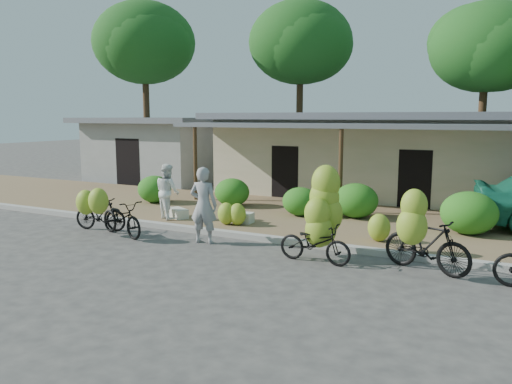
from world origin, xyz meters
TOP-DOWN VIEW (x-y plane):
  - ground at (0.00, 0.00)m, footprint 100.00×100.00m
  - sidewalk at (0.00, 5.00)m, footprint 60.00×6.00m
  - curb at (0.00, 2.00)m, footprint 60.00×0.25m
  - shop_main at (0.00, 10.93)m, footprint 13.00×8.50m
  - shop_grey at (-11.00, 10.99)m, footprint 7.00×6.00m
  - tree_back_left at (-13.69, 13.11)m, footprint 5.67×5.59m
  - tree_far_center at (-5.69, 16.11)m, footprint 5.57×5.49m
  - tree_center_right at (3.31, 16.61)m, footprint 5.25×5.13m
  - hedge_0 at (-6.54, 4.85)m, footprint 1.26×1.13m
  - hedge_1 at (-3.70, 5.52)m, footprint 1.24×1.11m
  - hedge_2 at (-0.93, 5.00)m, footprint 1.15×1.04m
  - hedge_3 at (0.70, 5.49)m, footprint 1.37×1.23m
  - hedge_4 at (3.97, 4.72)m, footprint 1.46×1.31m
  - bike_far_left at (-4.43, 0.68)m, footprint 1.98×1.45m
  - bike_left at (-5.37, 0.86)m, footprint 1.66×1.25m
  - bike_center at (1.15, 1.09)m, footprint 1.72×1.19m
  - bike_right at (3.38, 1.08)m, footprint 2.00×1.44m
  - loose_banana_a at (-2.33, 2.81)m, footprint 0.51×0.44m
  - loose_banana_b at (-2.00, 2.87)m, footprint 0.51×0.43m
  - loose_banana_c at (2.05, 2.85)m, footprint 0.56×0.48m
  - sack_near at (-2.16, 3.25)m, footprint 0.86×0.43m
  - sack_far at (-4.17, 2.99)m, footprint 0.84×0.69m
  - vendor at (-2.00, 1.13)m, footprint 0.79×0.59m
  - bystander at (-4.36, 2.76)m, footprint 1.01×0.93m

SIDE VIEW (x-z plane):
  - ground at x=0.00m, z-range 0.00..0.00m
  - sidewalk at x=0.00m, z-range 0.00..0.12m
  - curb at x=0.00m, z-range 0.00..0.15m
  - sack_far at x=-4.17m, z-range 0.12..0.40m
  - sack_near at x=-2.16m, z-range 0.12..0.42m
  - loose_banana_b at x=-2.00m, z-range 0.12..0.76m
  - loose_banana_a at x=-2.33m, z-range 0.12..0.76m
  - loose_banana_c at x=2.05m, z-range 0.12..0.82m
  - bike_far_left at x=-4.43m, z-range -0.13..1.25m
  - bike_left at x=-5.37m, z-range -0.06..1.20m
  - hedge_2 at x=-0.93m, z-range 0.12..1.02m
  - hedge_1 at x=-3.70m, z-range 0.12..1.09m
  - hedge_0 at x=-6.54m, z-range 0.12..1.10m
  - hedge_3 at x=0.70m, z-range 0.12..1.19m
  - hedge_4 at x=3.97m, z-range 0.12..1.26m
  - bike_right at x=3.38m, z-range -0.17..1.64m
  - bike_center at x=1.15m, z-range -0.18..1.95m
  - bystander at x=-4.36m, z-range 0.12..1.80m
  - vendor at x=-2.00m, z-range 0.00..1.96m
  - shop_grey at x=-11.00m, z-range 0.04..3.19m
  - shop_main at x=0.00m, z-range 0.05..3.40m
  - tree_center_right at x=3.31m, z-range 2.25..10.66m
  - tree_far_center at x=-5.69m, z-range 2.54..11.82m
  - tree_back_left at x=-13.69m, z-range 2.58..12.02m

